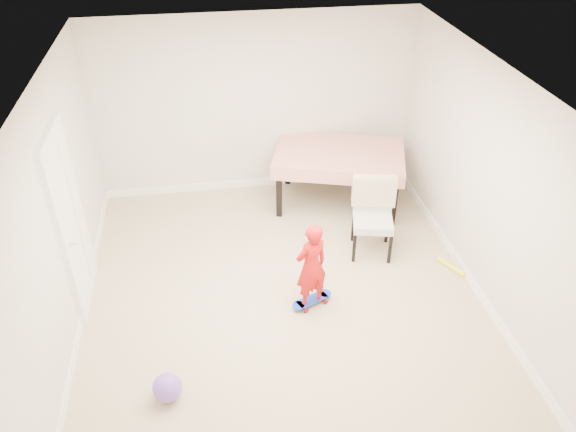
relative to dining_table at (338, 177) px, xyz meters
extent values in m
plane|color=tan|center=(-1.09, -1.84, -0.42)|extent=(5.00, 5.00, 0.00)
cube|color=white|center=(-1.09, -1.84, 2.16)|extent=(4.50, 5.00, 0.04)
cube|color=beige|center=(-1.09, 0.64, 0.88)|extent=(4.50, 0.04, 2.60)
cube|color=beige|center=(-1.09, -4.32, 0.88)|extent=(4.50, 0.04, 2.60)
cube|color=beige|center=(-3.32, -1.84, 0.88)|extent=(0.04, 5.00, 2.60)
cube|color=beige|center=(1.14, -1.84, 0.88)|extent=(0.04, 5.00, 2.60)
cube|color=white|center=(-3.31, -1.54, 0.61)|extent=(0.11, 0.94, 2.11)
cube|color=white|center=(-1.09, 0.65, -0.36)|extent=(4.50, 0.02, 0.12)
cube|color=white|center=(-3.33, -1.84, -0.36)|extent=(0.02, 5.00, 0.12)
cube|color=white|center=(1.15, -1.84, -0.36)|extent=(0.02, 5.00, 0.12)
imported|color=red|center=(-0.80, -2.09, 0.12)|extent=(0.46, 0.38, 1.07)
sphere|color=#7B54CB|center=(-2.38, -3.13, -0.28)|extent=(0.28, 0.28, 0.28)
cylinder|color=#FFFD1A|center=(1.05, -1.72, -0.39)|extent=(0.24, 0.38, 0.06)
camera|label=1|loc=(-1.80, -6.73, 4.01)|focal=35.00mm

